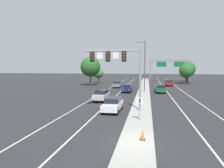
# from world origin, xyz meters

# --- Properties ---
(ground_plane) EXTENTS (260.00, 260.00, 0.00)m
(ground_plane) POSITION_xyz_m (0.00, 0.00, 0.00)
(ground_plane) COLOR #28282B
(median_island) EXTENTS (2.40, 110.00, 0.15)m
(median_island) POSITION_xyz_m (0.00, 18.00, 0.07)
(median_island) COLOR #9E9B93
(median_island) RESTS_ON ground
(lane_stripe_oncoming_center) EXTENTS (0.14, 100.00, 0.01)m
(lane_stripe_oncoming_center) POSITION_xyz_m (-4.70, 25.00, 0.00)
(lane_stripe_oncoming_center) COLOR silver
(lane_stripe_oncoming_center) RESTS_ON ground
(lane_stripe_receding_center) EXTENTS (0.14, 100.00, 0.01)m
(lane_stripe_receding_center) POSITION_xyz_m (4.70, 25.00, 0.00)
(lane_stripe_receding_center) COLOR silver
(lane_stripe_receding_center) RESTS_ON ground
(edge_stripe_left) EXTENTS (0.14, 100.00, 0.01)m
(edge_stripe_left) POSITION_xyz_m (-8.00, 25.00, 0.00)
(edge_stripe_left) COLOR silver
(edge_stripe_left) RESTS_ON ground
(edge_stripe_right) EXTENTS (0.14, 100.00, 0.01)m
(edge_stripe_right) POSITION_xyz_m (8.00, 25.00, 0.00)
(edge_stripe_right) COLOR silver
(edge_stripe_right) RESTS_ON ground
(overhead_signal_mast) EXTENTS (6.71, 0.44, 7.20)m
(overhead_signal_mast) POSITION_xyz_m (-2.44, 10.10, 5.48)
(overhead_signal_mast) COLOR gray
(overhead_signal_mast) RESTS_ON median_island
(median_sign_post) EXTENTS (0.60, 0.10, 2.20)m
(median_sign_post) POSITION_xyz_m (0.03, 5.54, 1.59)
(median_sign_post) COLOR gray
(median_sign_post) RESTS_ON median_island
(street_lamp_median) EXTENTS (2.58, 0.28, 10.00)m
(street_lamp_median) POSITION_xyz_m (-0.08, 28.02, 5.79)
(street_lamp_median) COLOR #4C4C51
(street_lamp_median) RESTS_ON median_island
(car_oncoming_white) EXTENTS (1.92, 4.51, 1.58)m
(car_oncoming_white) POSITION_xyz_m (-3.19, 9.54, 0.82)
(car_oncoming_white) COLOR silver
(car_oncoming_white) RESTS_ON ground
(car_oncoming_silver) EXTENTS (1.82, 4.47, 1.58)m
(car_oncoming_silver) POSITION_xyz_m (-6.17, 16.69, 0.82)
(car_oncoming_silver) COLOR #B7B7BC
(car_oncoming_silver) RESTS_ON ground
(car_oncoming_navy) EXTENTS (1.86, 4.49, 1.58)m
(car_oncoming_navy) POSITION_xyz_m (-3.28, 27.52, 0.82)
(car_oncoming_navy) COLOR #141E4C
(car_oncoming_navy) RESTS_ON ground
(car_oncoming_grey) EXTENTS (1.85, 4.48, 1.58)m
(car_oncoming_grey) POSITION_xyz_m (-6.59, 36.04, 0.82)
(car_oncoming_grey) COLOR slate
(car_oncoming_grey) RESTS_ON ground
(car_receding_green) EXTENTS (1.91, 4.51, 1.58)m
(car_receding_green) POSITION_xyz_m (3.24, 27.79, 0.82)
(car_receding_green) COLOR #195633
(car_receding_green) RESTS_ON ground
(car_receding_red) EXTENTS (1.82, 4.47, 1.58)m
(car_receding_red) POSITION_xyz_m (6.37, 42.39, 0.82)
(car_receding_red) COLOR maroon
(car_receding_red) RESTS_ON ground
(traffic_cone_median_nose) EXTENTS (0.36, 0.36, 0.74)m
(traffic_cone_median_nose) POSITION_xyz_m (0.41, 0.49, 0.51)
(traffic_cone_median_nose) COLOR black
(traffic_cone_median_nose) RESTS_ON median_island
(highway_sign_gantry) EXTENTS (13.28, 0.42, 7.50)m
(highway_sign_gantry) POSITION_xyz_m (8.20, 58.28, 6.16)
(highway_sign_gantry) COLOR gray
(highway_sign_gantry) RESTS_ON ground
(tree_far_right_c) EXTENTS (4.61, 4.61, 6.68)m
(tree_far_right_c) POSITION_xyz_m (12.58, 51.06, 4.36)
(tree_far_right_c) COLOR #4C3823
(tree_far_right_c) RESTS_ON ground
(tree_far_left_b) EXTENTS (3.27, 3.27, 4.73)m
(tree_far_left_b) POSITION_xyz_m (-14.52, 49.21, 3.08)
(tree_far_left_b) COLOR #4C3823
(tree_far_left_b) RESTS_ON ground
(tree_far_right_a) EXTENTS (3.93, 3.93, 5.69)m
(tree_far_right_a) POSITION_xyz_m (14.32, 59.67, 3.71)
(tree_far_right_a) COLOR #4C3823
(tree_far_right_a) RESTS_ON ground
(tree_far_right_b) EXTENTS (4.02, 4.02, 5.81)m
(tree_far_right_b) POSITION_xyz_m (11.92, 49.72, 3.79)
(tree_far_right_b) COLOR #4C3823
(tree_far_right_b) RESTS_ON ground
(tree_far_left_a) EXTENTS (5.33, 5.33, 7.71)m
(tree_far_left_a) POSITION_xyz_m (-14.40, 39.87, 5.03)
(tree_far_left_a) COLOR #4C3823
(tree_far_left_a) RESTS_ON ground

